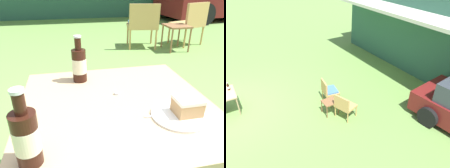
% 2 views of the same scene
% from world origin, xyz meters
% --- Properties ---
extents(wicker_chair_cushioned, '(0.62, 0.57, 0.83)m').
position_xyz_m(wicker_chair_cushioned, '(1.23, 3.14, 0.47)').
color(wicker_chair_cushioned, tan).
rests_on(wicker_chair_cushioned, ground_plane).
extents(wicker_chair_plain, '(0.67, 0.63, 0.83)m').
position_xyz_m(wicker_chair_plain, '(2.22, 3.12, 0.47)').
color(wicker_chair_plain, tan).
rests_on(wicker_chair_plain, ground_plane).
extents(garden_side_table, '(0.40, 0.46, 0.46)m').
position_xyz_m(garden_side_table, '(1.80, 2.86, 0.39)').
color(garden_side_table, brown).
rests_on(garden_side_table, ground_plane).
extents(patio_table, '(0.87, 0.86, 0.68)m').
position_xyz_m(patio_table, '(0.00, 0.00, 0.62)').
color(patio_table, tan).
rests_on(patio_table, ground_plane).
extents(cake_on_plate, '(0.24, 0.24, 0.08)m').
position_xyz_m(cake_on_plate, '(0.25, -0.16, 0.71)').
color(cake_on_plate, white).
rests_on(cake_on_plate, patio_table).
extents(cola_bottle_near, '(0.08, 0.08, 0.26)m').
position_xyz_m(cola_bottle_near, '(-0.14, 0.28, 0.78)').
color(cola_bottle_near, black).
rests_on(cola_bottle_near, patio_table).
extents(cola_bottle_far, '(0.08, 0.08, 0.26)m').
position_xyz_m(cola_bottle_far, '(-0.34, -0.30, 0.78)').
color(cola_bottle_far, black).
rests_on(cola_bottle_far, patio_table).
extents(fork, '(0.17, 0.04, 0.01)m').
position_xyz_m(fork, '(0.17, -0.15, 0.69)').
color(fork, silver).
rests_on(fork, patio_table).
extents(loose_bottle_cap, '(0.03, 0.03, 0.01)m').
position_xyz_m(loose_bottle_cap, '(0.02, 0.08, 0.69)').
color(loose_bottle_cap, silver).
rests_on(loose_bottle_cap, patio_table).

